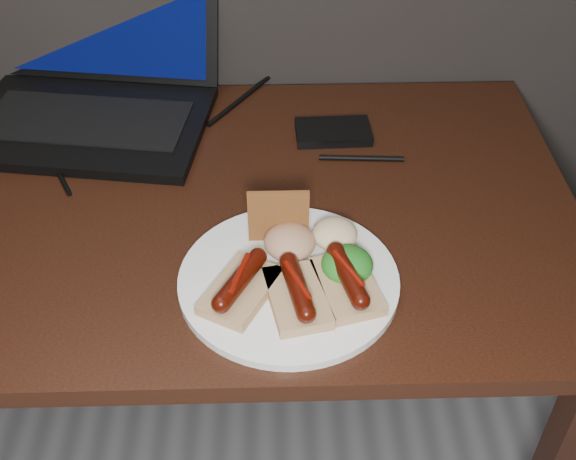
{
  "coord_description": "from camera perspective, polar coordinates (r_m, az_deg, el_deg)",
  "views": [
    {
      "loc": [
        0.23,
        0.51,
        1.45
      ],
      "look_at": [
        0.25,
        1.23,
        0.82
      ],
      "focal_mm": 45.0,
      "sensor_mm": 36.0,
      "label": 1
    }
  ],
  "objects": [
    {
      "name": "bread_sausage_center",
      "position": [
        0.93,
        0.72,
        -5.0
      ],
      "size": [
        0.09,
        0.13,
        0.04
      ],
      "color": "tan",
      "rests_on": "plate"
    },
    {
      "name": "crispbread",
      "position": [
        1.0,
        -0.76,
        1.1
      ],
      "size": [
        0.08,
        0.01,
        0.08
      ],
      "primitive_type": "cube",
      "color": "#9B5C2A",
      "rests_on": "plate"
    },
    {
      "name": "coleslaw_mound",
      "position": [
        1.01,
        3.71,
        -0.31
      ],
      "size": [
        0.06,
        0.06,
        0.04
      ],
      "primitive_type": "ellipsoid",
      "color": "silver",
      "rests_on": "plate"
    },
    {
      "name": "bread_sausage_left",
      "position": [
        0.94,
        -3.78,
        -4.43
      ],
      "size": [
        0.12,
        0.13,
        0.04
      ],
      "color": "tan",
      "rests_on": "plate"
    },
    {
      "name": "plate",
      "position": [
        0.98,
        0.05,
        -3.99
      ],
      "size": [
        0.34,
        0.34,
        0.01
      ],
      "primitive_type": "cylinder",
      "rotation": [
        0.0,
        0.0,
        -0.16
      ],
      "color": "white",
      "rests_on": "desk"
    },
    {
      "name": "salsa_mound",
      "position": [
        0.99,
        0.14,
        -0.94
      ],
      "size": [
        0.07,
        0.07,
        0.04
      ],
      "primitive_type": "ellipsoid",
      "color": "maroon",
      "rests_on": "plate"
    },
    {
      "name": "desk",
      "position": [
        1.19,
        -12.39,
        -1.21
      ],
      "size": [
        1.4,
        0.7,
        0.75
      ],
      "color": "#32180C",
      "rests_on": "ground"
    },
    {
      "name": "desk_cables",
      "position": [
        1.26,
        -12.73,
        6.59
      ],
      "size": [
        0.87,
        0.42,
        0.01
      ],
      "color": "black",
      "rests_on": "desk"
    },
    {
      "name": "laptop",
      "position": [
        1.34,
        -15.07,
        10.95
      ],
      "size": [
        0.46,
        0.42,
        0.25
      ],
      "color": "black",
      "rests_on": "desk"
    },
    {
      "name": "salad_greens",
      "position": [
        0.96,
        4.7,
        -2.74
      ],
      "size": [
        0.07,
        0.07,
        0.04
      ],
      "primitive_type": "ellipsoid",
      "color": "#115915",
      "rests_on": "plate"
    },
    {
      "name": "hard_drive",
      "position": [
        1.25,
        3.59,
        7.74
      ],
      "size": [
        0.13,
        0.08,
        0.02
      ],
      "primitive_type": "cube",
      "rotation": [
        0.0,
        0.0,
        0.03
      ],
      "color": "black",
      "rests_on": "desk"
    },
    {
      "name": "bread_sausage_right",
      "position": [
        0.95,
        4.7,
        -4.06
      ],
      "size": [
        0.1,
        0.13,
        0.04
      ],
      "color": "tan",
      "rests_on": "plate"
    }
  ]
}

